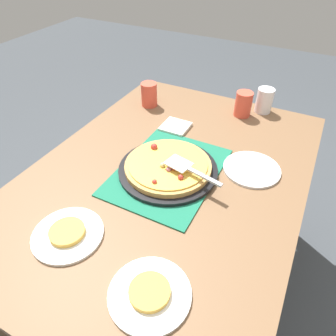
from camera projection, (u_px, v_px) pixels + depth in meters
ground_plane at (168, 277)px, 1.66m from camera, size 8.00×8.00×0.00m
dining_table at (168, 192)px, 1.25m from camera, size 1.40×1.00×0.75m
placemat at (168, 171)px, 1.18m from camera, size 0.48×0.36×0.01m
pizza_pan at (168, 169)px, 1.18m from camera, size 0.38×0.38×0.01m
pizza at (168, 165)px, 1.16m from camera, size 0.33×0.33×0.05m
plate_near_left at (68, 235)px, 0.95m from camera, size 0.22×0.22×0.01m
plate_far_right at (150, 294)px, 0.80m from camera, size 0.22×0.22×0.01m
plate_side at (252, 169)px, 1.19m from camera, size 0.22×0.22×0.01m
served_slice_left at (67, 232)px, 0.94m from camera, size 0.11×0.11×0.02m
served_slice_right at (150, 292)px, 0.79m from camera, size 0.11×0.11×0.02m
cup_near at (264, 100)px, 1.51m from camera, size 0.08×0.08×0.12m
cup_far at (149, 95)px, 1.55m from camera, size 0.08×0.08×0.12m
cup_corner at (243, 104)px, 1.48m from camera, size 0.08×0.08×0.12m
pizza_server at (189, 169)px, 1.09m from camera, size 0.09×0.23×0.01m
napkin_stack at (175, 127)px, 1.42m from camera, size 0.12×0.12×0.02m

